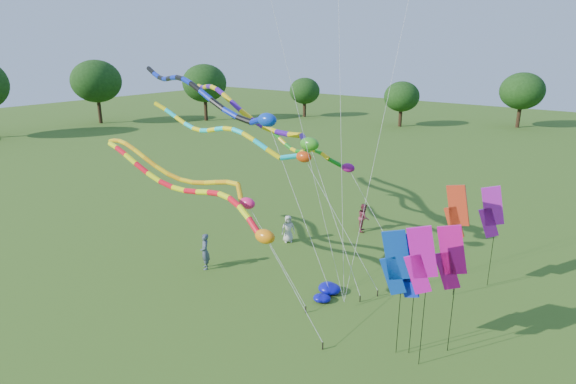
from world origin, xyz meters
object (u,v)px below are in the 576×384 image
Objects in this scene: tube_kite_red at (201,196)px; person_c at (364,217)px; person_a at (288,229)px; person_b at (205,252)px; blue_nylon_heap at (332,294)px; tube_kite_orange at (190,176)px.

tube_kite_red is 8.26× the size of person_c.
person_a is 5.38m from person_b.
tube_kite_red is at bearing -5.03° from person_b.
person_c reaches higher than person_a.
tube_kite_red is 7.32m from blue_nylon_heap.
tube_kite_red is 2.02m from tube_kite_orange.
person_b is (-1.14, 1.11, -3.41)m from tube_kite_red.
blue_nylon_heap is at bearing 30.48° from tube_kite_red.
person_b is 1.08× the size of person_c.
person_c is at bearing 8.00° from person_a.
tube_kite_red is at bearing -140.48° from person_a.
tube_kite_orange is 8.39× the size of person_a.
tube_kite_red reaches higher than person_b.
person_a is at bearing 115.84° from person_b.
blue_nylon_heap is 8.55m from person_c.
person_a is (0.09, 6.35, -3.54)m from tube_kite_red.
person_a is (-5.46, 3.93, 0.56)m from blue_nylon_heap.
tube_kite_orange is 7.71× the size of person_c.
person_c is (-2.87, 8.03, 0.63)m from blue_nylon_heap.
blue_nylon_heap is (7.29, 1.48, -4.56)m from tube_kite_orange.
person_c is (4.43, 9.51, -3.93)m from tube_kite_orange.
person_a is (1.83, 5.41, -4.00)m from tube_kite_orange.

